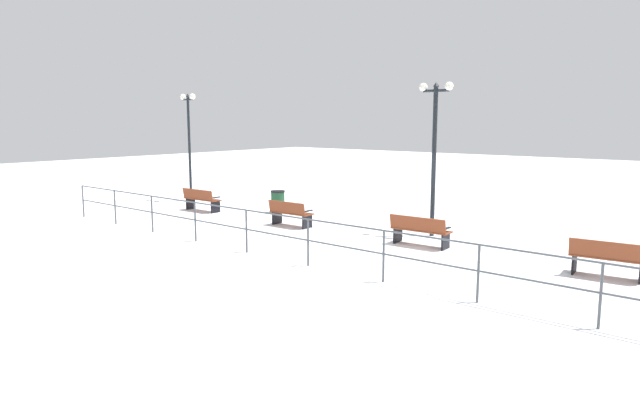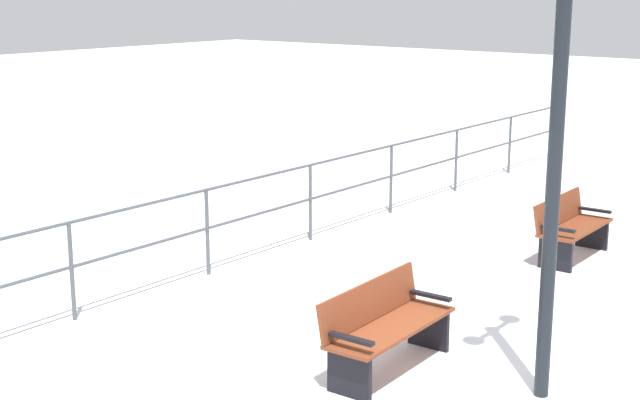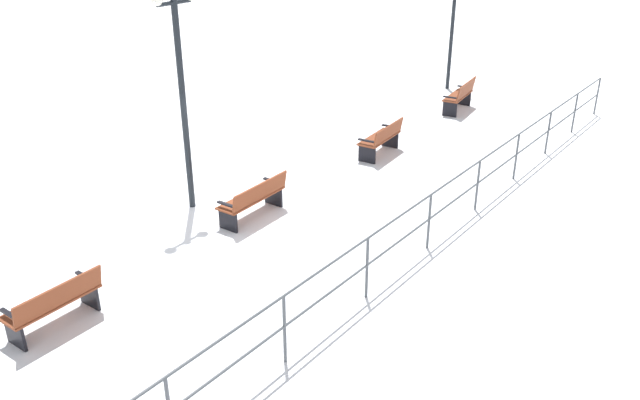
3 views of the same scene
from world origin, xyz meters
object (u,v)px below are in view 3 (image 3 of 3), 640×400
(bench_third, at_px, (254,198))
(lamppost_middle, at_px, (180,72))
(bench_second, at_px, (382,138))
(bench_fourth, at_px, (54,303))
(bench_nearest, at_px, (460,95))

(bench_third, relative_size, lamppost_middle, 0.37)
(bench_second, bearing_deg, lamppost_middle, 66.76)
(bench_fourth, bearing_deg, bench_third, -89.72)
(bench_third, bearing_deg, bench_second, -94.11)
(bench_nearest, distance_m, bench_fourth, 14.04)
(bench_nearest, height_order, lamppost_middle, lamppost_middle)
(bench_second, relative_size, bench_third, 0.93)
(bench_third, bearing_deg, bench_nearest, -92.58)
(lamppost_middle, bearing_deg, bench_nearest, -98.78)
(bench_second, bearing_deg, bench_nearest, -94.36)
(bench_second, xyz_separation_m, lamppost_middle, (1.61, 5.08, 2.51))
(bench_third, xyz_separation_m, bench_fourth, (-0.13, 4.68, -0.01))
(bench_nearest, height_order, bench_second, bench_nearest)
(bench_nearest, relative_size, bench_third, 0.97)
(bench_nearest, xyz_separation_m, bench_fourth, (-0.09, 14.04, -0.06))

